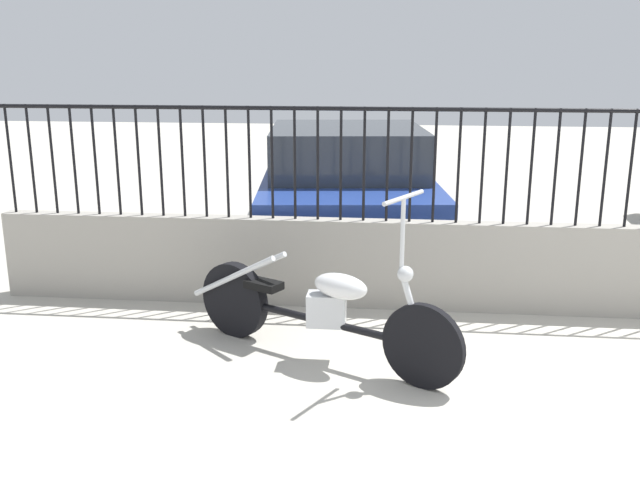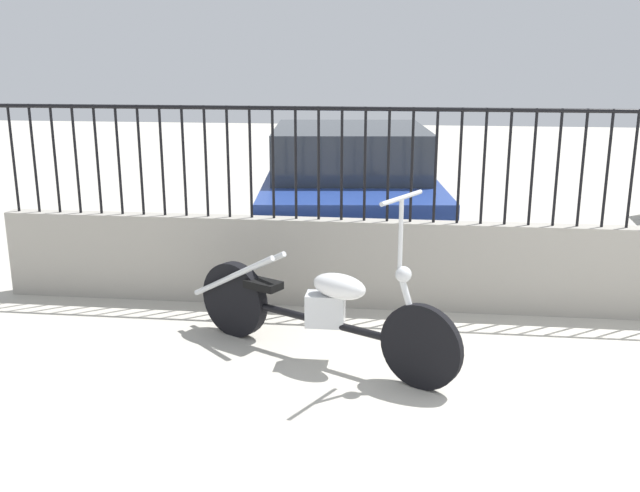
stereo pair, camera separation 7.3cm
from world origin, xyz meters
The scene contains 4 objects.
low_wall centered at (0.00, 2.66, 0.39)m, with size 10.79×0.18×0.79m.
fence_railing centered at (0.00, 2.66, 1.42)m, with size 10.79×0.04×0.98m.
motorcycle_black centered at (-2.43, 1.50, 0.39)m, with size 2.10×1.21×1.31m.
car_blue centered at (-2.41, 4.87, 0.70)m, with size 2.33×4.19×1.39m.
Camera 2 is at (-1.74, -3.41, 2.18)m, focal length 40.00 mm.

